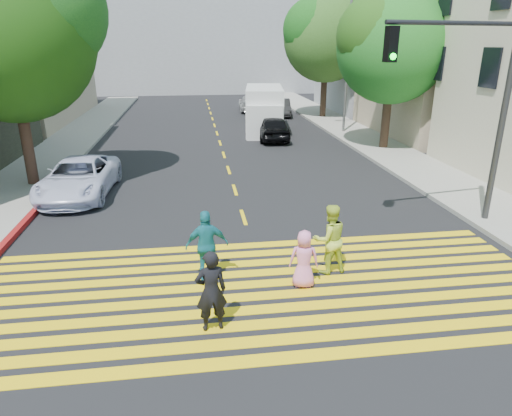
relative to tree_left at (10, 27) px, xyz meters
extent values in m
plane|color=black|center=(7.81, -10.61, -5.94)|extent=(120.00, 120.00, 0.00)
cube|color=gray|center=(-0.69, 11.39, -5.86)|extent=(3.00, 40.00, 0.15)
cube|color=gray|center=(16.31, 4.39, -5.86)|extent=(3.00, 60.00, 0.15)
cube|color=maroon|center=(0.91, -4.61, -5.86)|extent=(0.20, 8.00, 0.16)
cube|color=yellow|center=(7.81, -11.81, -5.93)|extent=(13.40, 0.35, 0.01)
cube|color=yellow|center=(7.81, -11.26, -5.93)|extent=(13.40, 0.35, 0.01)
cube|color=yellow|center=(7.81, -10.71, -5.93)|extent=(13.40, 0.35, 0.01)
cube|color=yellow|center=(7.81, -10.16, -5.93)|extent=(13.40, 0.35, 0.01)
cube|color=yellow|center=(7.81, -9.61, -5.93)|extent=(13.40, 0.35, 0.01)
cube|color=yellow|center=(7.81, -9.06, -5.93)|extent=(13.40, 0.35, 0.01)
cube|color=yellow|center=(7.81, -8.51, -5.93)|extent=(13.40, 0.35, 0.01)
cube|color=yellow|center=(7.81, -7.96, -5.93)|extent=(13.40, 0.35, 0.01)
cube|color=yellow|center=(7.81, -7.41, -5.93)|extent=(13.40, 0.35, 0.01)
cube|color=yellow|center=(7.81, -6.86, -5.93)|extent=(13.40, 0.35, 0.01)
cube|color=yellow|center=(7.81, -4.61, -5.93)|extent=(0.12, 1.40, 0.01)
cube|color=yellow|center=(7.81, -1.61, -5.93)|extent=(0.12, 1.40, 0.01)
cube|color=yellow|center=(7.81, 1.39, -5.93)|extent=(0.12, 1.40, 0.01)
cube|color=yellow|center=(7.81, 4.39, -5.93)|extent=(0.12, 1.40, 0.01)
cube|color=yellow|center=(7.81, 7.39, -5.93)|extent=(0.12, 1.40, 0.01)
cube|color=yellow|center=(7.81, 10.39, -5.93)|extent=(0.12, 1.40, 0.01)
cube|color=yellow|center=(7.81, 13.39, -5.93)|extent=(0.12, 1.40, 0.01)
cube|color=yellow|center=(7.81, 16.39, -5.93)|extent=(0.12, 1.40, 0.01)
cube|color=yellow|center=(7.81, 19.39, -5.93)|extent=(0.12, 1.40, 0.01)
cube|color=yellow|center=(7.81, 22.39, -5.93)|extent=(0.12, 1.40, 0.01)
cube|color=yellow|center=(7.81, 25.39, -5.93)|extent=(0.12, 1.40, 0.01)
cube|color=yellow|center=(7.81, 28.39, -5.93)|extent=(0.12, 1.40, 0.01)
cube|color=tan|center=(22.81, 8.39, -0.94)|extent=(10.00, 10.00, 10.00)
cube|color=gray|center=(22.81, 19.39, -0.94)|extent=(10.00, 10.00, 10.00)
cube|color=gray|center=(7.81, 37.39, 0.06)|extent=(30.00, 8.00, 12.00)
cylinder|color=#402B1F|center=(-0.09, -0.02, -4.35)|extent=(0.45, 0.45, 3.17)
sphere|color=#1E4911|center=(-0.09, -0.02, -0.33)|extent=(6.61, 6.61, 6.10)
sphere|color=#123E15|center=(1.15, 0.15, 0.58)|extent=(4.96, 4.96, 4.57)
cylinder|color=black|center=(16.40, 4.45, -4.45)|extent=(0.44, 0.44, 2.97)
sphere|color=#195B17|center=(16.40, 4.45, -0.73)|extent=(5.63, 5.63, 5.59)
sphere|color=#11480C|center=(17.52, 4.74, 0.11)|extent=(4.22, 4.22, 4.19)
sphere|color=#265E19|center=(15.42, 4.26, -0.17)|extent=(3.94, 3.94, 3.91)
cylinder|color=#301E17|center=(16.17, 15.59, -4.32)|extent=(0.48, 0.48, 3.24)
sphere|color=#17390F|center=(16.17, 15.59, -0.23)|extent=(6.58, 6.58, 6.17)
sphere|color=#236519|center=(17.38, 15.98, 0.70)|extent=(4.94, 4.94, 4.63)
sphere|color=#10360B|center=(15.11, 15.31, 0.39)|extent=(4.61, 4.61, 4.32)
imported|color=black|center=(6.50, -10.70, -5.08)|extent=(0.68, 0.50, 1.71)
imported|color=#C1D93F|center=(9.49, -8.65, -5.05)|extent=(0.95, 0.79, 1.77)
imported|color=pink|center=(8.70, -9.27, -5.24)|extent=(0.75, 0.56, 1.39)
imported|color=teal|center=(6.50, -8.58, -5.07)|extent=(1.05, 0.50, 1.74)
imported|color=silver|center=(2.02, -1.48, -5.25)|extent=(2.53, 5.07, 1.38)
imported|color=black|center=(10.94, 7.94, -5.21)|extent=(1.85, 4.32, 1.46)
imported|color=#B7B7B7|center=(11.17, 20.10, -5.29)|extent=(2.11, 4.59, 1.30)
imported|color=black|center=(13.25, 17.15, -5.30)|extent=(1.82, 4.03, 1.28)
cube|color=silver|center=(10.89, 10.74, -4.54)|extent=(2.99, 5.85, 2.80)
cube|color=silver|center=(10.55, 8.30, -4.93)|extent=(2.29, 1.63, 2.01)
cylinder|color=#2A2626|center=(9.72, 8.87, -5.55)|extent=(0.39, 0.81, 0.78)
cylinder|color=black|center=(11.50, 8.62, -5.55)|extent=(0.39, 0.81, 0.78)
cylinder|color=black|center=(10.28, 12.86, -5.55)|extent=(0.39, 0.81, 0.78)
cylinder|color=black|center=(12.06, 12.61, -5.55)|extent=(0.39, 0.81, 0.78)
cylinder|color=#303031|center=(15.40, -6.09, -2.78)|extent=(0.22, 0.22, 6.32)
cylinder|color=#222327|center=(13.32, -6.41, -0.04)|extent=(4.18, 0.76, 0.13)
cube|color=black|center=(11.44, -6.70, -0.57)|extent=(0.31, 0.31, 0.88)
sphere|color=#04FF1A|center=(11.47, -6.84, -0.86)|extent=(0.19, 0.19, 0.17)
cylinder|color=slate|center=(15.75, 9.28, -1.59)|extent=(0.17, 0.17, 8.70)
camera|label=1|loc=(6.29, -18.53, -0.55)|focal=32.00mm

